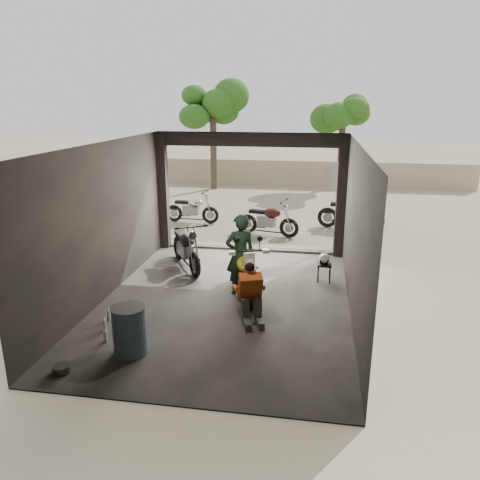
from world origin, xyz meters
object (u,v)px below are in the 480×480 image
(outside_bike_c, at_px, (351,210))
(outside_bike_b, at_px, (268,217))
(main_bike, at_px, (244,269))
(stool, at_px, (324,267))
(outside_bike_a, at_px, (192,207))
(sign_post, at_px, (338,190))
(oil_drum, at_px, (130,331))
(helmet, at_px, (324,258))
(rider, at_px, (240,255))
(left_bike, at_px, (186,245))
(mechanic, at_px, (251,296))

(outside_bike_c, bearing_deg, outside_bike_b, 122.63)
(main_bike, bearing_deg, stool, 13.84)
(outside_bike_a, relative_size, outside_bike_c, 0.88)
(main_bike, bearing_deg, outside_bike_b, 70.37)
(outside_bike_b, distance_m, sign_post, 2.47)
(main_bike, relative_size, oil_drum, 2.19)
(stool, relative_size, helmet, 1.70)
(rider, xyz_separation_m, sign_post, (2.09, 3.58, 0.77))
(outside_bike_c, xyz_separation_m, oil_drum, (-3.99, -8.51, -0.21))
(left_bike, distance_m, sign_post, 4.40)
(mechanic, bearing_deg, rider, 88.57)
(left_bike, relative_size, outside_bike_c, 0.97)
(outside_bike_c, height_order, rider, rider)
(oil_drum, bearing_deg, left_bike, 93.04)
(outside_bike_b, relative_size, stool, 3.83)
(rider, xyz_separation_m, stool, (1.77, 0.97, -0.51))
(outside_bike_b, height_order, oil_drum, outside_bike_b)
(rider, bearing_deg, left_bike, -67.61)
(sign_post, bearing_deg, outside_bike_a, 150.42)
(rider, distance_m, mechanic, 1.45)
(outside_bike_b, bearing_deg, mechanic, -163.92)
(outside_bike_c, height_order, stool, outside_bike_c)
(main_bike, distance_m, outside_bike_c, 6.41)
(outside_bike_b, distance_m, helmet, 3.94)
(main_bike, height_order, oil_drum, main_bike)
(outside_bike_a, bearing_deg, sign_post, -111.62)
(helmet, relative_size, sign_post, 0.11)
(stool, relative_size, sign_post, 0.18)
(rider, bearing_deg, outside_bike_c, -141.39)
(left_bike, bearing_deg, mechanic, -85.60)
(outside_bike_b, bearing_deg, left_bike, 165.40)
(outside_bike_a, bearing_deg, oil_drum, -168.68)
(left_bike, bearing_deg, sign_post, -0.87)
(left_bike, distance_m, outside_bike_b, 3.62)
(rider, distance_m, stool, 2.08)
(main_bike, relative_size, outside_bike_b, 1.08)
(outside_bike_b, bearing_deg, outside_bike_a, 79.95)
(main_bike, distance_m, oil_drum, 3.01)
(outside_bike_c, relative_size, oil_drum, 2.21)
(outside_bike_a, bearing_deg, mechanic, -153.84)
(outside_bike_b, xyz_separation_m, sign_post, (1.98, -1.00, 1.07))
(left_bike, height_order, outside_bike_b, left_bike)
(left_bike, distance_m, stool, 3.38)
(stool, bearing_deg, oil_drum, -129.89)
(outside_bike_b, relative_size, mechanic, 1.53)
(stool, height_order, sign_post, sign_post)
(helmet, bearing_deg, outside_bike_b, 125.77)
(main_bike, distance_m, outside_bike_a, 6.45)
(stool, xyz_separation_m, helmet, (-0.01, 0.03, 0.19))
(sign_post, bearing_deg, outside_bike_c, 70.77)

